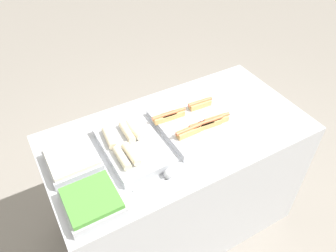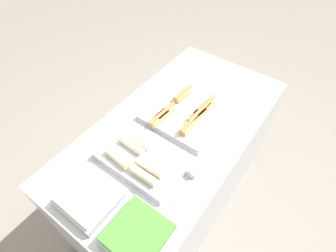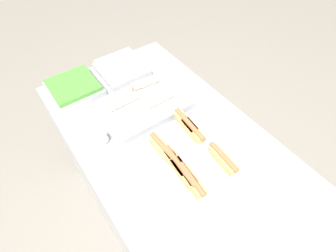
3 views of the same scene
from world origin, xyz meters
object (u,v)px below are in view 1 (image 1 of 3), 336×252
tray_hotdogs (191,123)px  serving_spoon_near (166,175)px  tray_side_front (92,202)px  tray_wraps (132,146)px  tray_side_back (72,160)px

tray_hotdogs → serving_spoon_near: bearing=-140.4°
tray_hotdogs → tray_side_front: bearing=-161.3°
tray_hotdogs → serving_spoon_near: 0.41m
tray_wraps → tray_side_back: (-0.32, 0.06, 0.00)m
tray_side_front → tray_wraps: bearing=37.3°
tray_side_back → serving_spoon_near: bearing=-39.9°
tray_wraps → tray_side_back: size_ratio=1.77×
tray_side_front → tray_side_back: same height
tray_wraps → tray_side_back: bearing=169.9°
tray_side_front → serving_spoon_near: (0.39, -0.02, -0.01)m
tray_hotdogs → serving_spoon_near: size_ratio=1.97×
tray_hotdogs → tray_side_front: 0.74m
tray_hotdogs → serving_spoon_near: tray_hotdogs is taller
tray_wraps → tray_hotdogs: bearing=-0.8°
tray_side_back → tray_side_front: bearing=-90.0°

